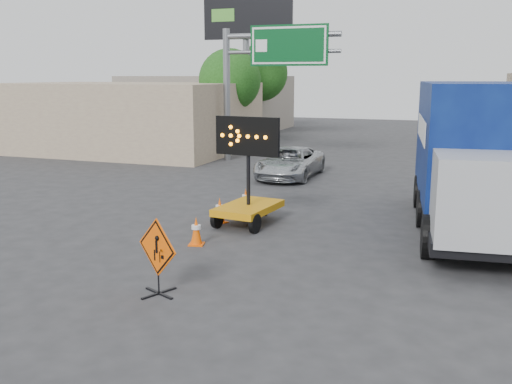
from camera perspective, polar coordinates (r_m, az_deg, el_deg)
The scene contains 15 objects.
ground at distance 12.13m, azimuth -7.89°, elevation -9.98°, with size 100.00×100.00×0.00m, color #2D2D30.
curb_right at distance 25.36m, azimuth 23.94°, elevation 0.63°, with size 0.40×60.00×0.12m, color gray.
storefront_left_near at distance 35.74m, azimuth -12.85°, elevation 7.38°, with size 14.00×10.00×4.00m, color tan.
storefront_left_far at distance 48.47m, azimuth -4.78°, elevation 8.88°, with size 12.00×10.00×4.40m, color gray.
highway_gantry at distance 29.56m, azimuth 0.78°, elevation 12.80°, with size 6.18×0.38×6.90m.
billboard at distance 38.45m, azimuth -0.85°, elevation 15.92°, with size 6.10×0.54×9.85m.
tree_left_near at distance 34.62m, azimuth -2.63°, elevation 11.11°, with size 3.71×3.71×6.03m.
tree_left_far at distance 42.44m, azimuth 0.36°, elevation 11.78°, with size 4.10×4.10×6.66m.
construction_sign at distance 11.85m, azimuth -9.81°, elevation -6.18°, with size 1.13×0.81×1.62m.
arrow_board at distance 17.17m, azimuth -0.76°, elevation -0.92°, with size 2.06×2.43×3.26m.
pickup_truck at distance 25.27m, azimuth 3.43°, elevation 2.96°, with size 2.19×4.75×1.32m, color #B6B9BE.
box_truck at distance 17.49m, azimuth 20.81°, elevation 2.56°, with size 3.65×9.19×4.24m.
cone_a at distance 15.26m, azimuth -6.00°, elevation -3.88°, with size 0.47×0.47×0.77m.
cone_b at distance 17.47m, azimuth -3.64°, elevation -1.83°, with size 0.53×0.53×0.78m.
cone_c at distance 19.15m, azimuth -1.04°, elevation -0.71°, with size 0.39×0.39×0.73m.
Camera 1 is at (5.39, -9.92, 4.43)m, focal length 40.00 mm.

